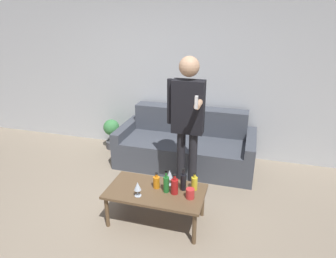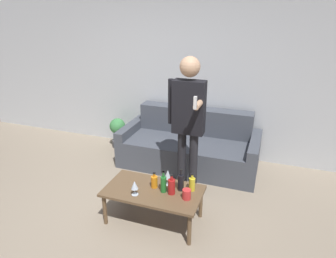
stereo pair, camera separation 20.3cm
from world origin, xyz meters
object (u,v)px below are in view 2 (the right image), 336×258
object	(u,v)px
coffee_table	(153,193)
couch	(190,146)
bottle_orange	(163,184)
person_standing_front	(188,116)

from	to	relation	value
coffee_table	couch	bearing A→B (deg)	89.61
coffee_table	bottle_orange	size ratio (longest dim) A/B	4.28
couch	person_standing_front	distance (m)	1.14
bottle_orange	person_standing_front	bearing A→B (deg)	83.23
couch	bottle_orange	world-z (taller)	couch
couch	coffee_table	distance (m)	1.47
couch	bottle_orange	distance (m)	1.48
couch	coffee_table	size ratio (longest dim) A/B	1.91
couch	coffee_table	bearing A→B (deg)	-90.39
couch	person_standing_front	xyz separation A→B (m)	(0.19, -0.82, 0.78)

